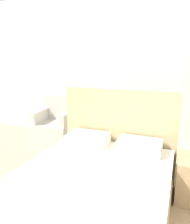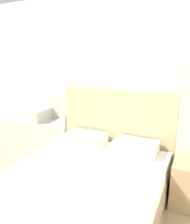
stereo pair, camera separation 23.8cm
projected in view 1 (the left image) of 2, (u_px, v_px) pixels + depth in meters
The scene contains 4 objects.
wall_back at pixel (120, 69), 4.24m from camera, with size 10.00×0.06×2.90m.
bed at pixel (90, 195), 2.20m from camera, with size 1.57×2.21×1.23m.
armchair_near_window_left at pixel (55, 131), 4.13m from camera, with size 0.73×0.68×0.94m.
armchair_near_window_right at pixel (102, 137), 3.79m from camera, with size 0.70×0.66×0.94m.
Camera 1 is at (1.17, -0.39, 1.61)m, focal length 35.00 mm.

